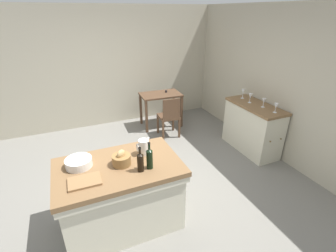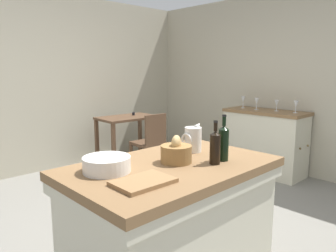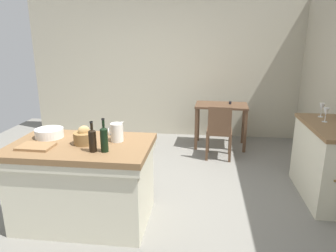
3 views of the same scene
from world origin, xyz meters
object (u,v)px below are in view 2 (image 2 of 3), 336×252
at_px(wine_glass_far_left, 296,105).
at_px(wine_glass_left, 277,103).
at_px(island_table, 171,219).
at_px(cutting_board, 143,182).
at_px(wine_bottle_dark, 224,142).
at_px(writing_desk, 128,125).
at_px(wooden_chair, 151,142).
at_px(wine_glass_right, 243,100).
at_px(wash_bowl, 107,164).
at_px(pitcher, 193,139).
at_px(bread_basket, 176,153).
at_px(side_cabinet, 264,142).
at_px(wine_bottle_amber, 215,147).
at_px(wine_glass_middle, 257,101).

relative_size(wine_glass_far_left, wine_glass_left, 1.04).
height_order(island_table, cutting_board, cutting_board).
distance_m(wine_bottle_dark, wine_glass_left, 2.58).
xyz_separation_m(writing_desk, wine_glass_far_left, (1.22, -2.13, 0.39)).
height_order(wooden_chair, wine_glass_right, wine_glass_right).
bearing_deg(wash_bowl, wine_glass_far_left, 4.78).
bearing_deg(wine_glass_right, wooden_chair, 150.09).
height_order(cutting_board, wine_glass_left, wine_glass_left).
bearing_deg(pitcher, bread_basket, -158.40).
bearing_deg(bread_basket, island_table, 178.72).
xyz_separation_m(cutting_board, wine_glass_far_left, (3.13, 0.59, 0.15)).
bearing_deg(wash_bowl, island_table, -20.80).
height_order(side_cabinet, wine_glass_left, wine_glass_left).
bearing_deg(wine_bottle_amber, pitcher, 66.57).
height_order(bread_basket, cutting_board, bread_basket).
relative_size(wooden_chair, wine_bottle_dark, 2.75).
bearing_deg(wine_glass_left, wine_glass_far_left, -89.00).
bearing_deg(wine_bottle_dark, wine_bottle_amber, -173.62).
relative_size(island_table, wine_glass_far_left, 8.64).
xyz_separation_m(island_table, bread_basket, (0.04, -0.00, 0.47)).
height_order(bread_basket, wine_glass_left, wine_glass_left).
bearing_deg(bread_basket, wine_glass_left, 14.44).
xyz_separation_m(side_cabinet, pitcher, (-2.36, -0.72, 0.51)).
xyz_separation_m(wine_bottle_dark, wine_glass_far_left, (2.43, 0.61, 0.03)).
bearing_deg(wash_bowl, bread_basket, -19.08).
relative_size(bread_basket, wine_glass_right, 1.19).
relative_size(island_table, bread_basket, 6.70).
distance_m(wooden_chair, wine_bottle_amber, 2.55).
relative_size(wash_bowl, wine_bottle_amber, 1.01).
height_order(cutting_board, wine_glass_middle, wine_glass_middle).
bearing_deg(side_cabinet, writing_desk, 124.60).
xyz_separation_m(wine_bottle_dark, wine_glass_right, (2.41, 1.42, 0.04)).
distance_m(side_cabinet, wine_glass_middle, 0.60).
distance_m(wine_bottle_dark, wine_bottle_amber, 0.11).
height_order(island_table, wash_bowl, wash_bowl).
relative_size(cutting_board, wine_glass_right, 1.83).
height_order(island_table, wine_glass_far_left, wine_glass_far_left).
xyz_separation_m(wine_bottle_dark, wine_bottle_amber, (-0.11, -0.01, -0.01)).
xyz_separation_m(pitcher, wine_bottle_amber, (-0.14, -0.32, 0.02)).
distance_m(side_cabinet, wooden_chair, 1.65).
xyz_separation_m(bread_basket, cutting_board, (-0.43, -0.17, -0.06)).
distance_m(wash_bowl, wine_glass_far_left, 3.17).
height_order(wine_bottle_dark, wine_glass_right, wine_bottle_dark).
bearing_deg(island_table, wine_glass_left, 14.20).
distance_m(pitcher, cutting_board, 0.79).
distance_m(wine_bottle_amber, wine_glass_left, 2.69).
relative_size(wine_bottle_dark, wine_glass_far_left, 1.96).
height_order(island_table, wine_glass_left, wine_glass_left).
distance_m(cutting_board, wine_glass_far_left, 3.19).
relative_size(wine_glass_far_left, wine_glass_right, 0.92).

